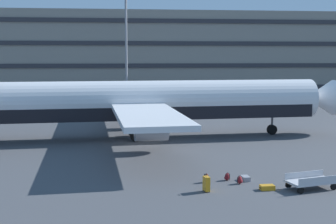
{
  "coord_description": "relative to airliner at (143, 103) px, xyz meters",
  "views": [
    {
      "loc": [
        -1.9,
        -37.86,
        7.12
      ],
      "look_at": [
        1.74,
        -3.84,
        3.0
      ],
      "focal_mm": 49.52,
      "sensor_mm": 36.0,
      "label": 1
    }
  ],
  "objects": [
    {
      "name": "backpack_upright",
      "position": [
        4.64,
        -15.11,
        -2.92
      ],
      "size": [
        0.37,
        0.38,
        0.49
      ],
      "color": "maroon",
      "rests_on": "ground_plane"
    },
    {
      "name": "suitcase_large",
      "position": [
        5.79,
        -16.41,
        -3.0
      ],
      "size": [
        0.8,
        0.48,
        0.26
      ],
      "color": "orange",
      "rests_on": "ground_plane"
    },
    {
      "name": "backpack_silver",
      "position": [
        4.09,
        -14.3,
        -2.92
      ],
      "size": [
        0.32,
        0.35,
        0.49
      ],
      "color": "maroon",
      "rests_on": "ground_plane"
    },
    {
      "name": "suitcase_scuffed",
      "position": [
        2.48,
        -16.39,
        -2.7
      ],
      "size": [
        0.34,
        0.5,
        0.95
      ],
      "color": "orange",
      "rests_on": "ground_plane"
    },
    {
      "name": "terminal_structure",
      "position": [
        -0.17,
        47.98,
        4.3
      ],
      "size": [
        171.94,
        19.96,
        14.87
      ],
      "color": "gray",
      "rests_on": "ground_plane"
    },
    {
      "name": "airliner",
      "position": [
        0.0,
        0.0,
        0.0
      ],
      "size": [
        35.96,
        29.07,
        10.23
      ],
      "color": "silver",
      "rests_on": "ground_plane"
    },
    {
      "name": "backpack_small",
      "position": [
        2.86,
        -14.59,
        -2.89
      ],
      "size": [
        0.31,
        0.33,
        0.55
      ],
      "color": "#592619",
      "rests_on": "ground_plane"
    },
    {
      "name": "baggage_cart",
      "position": [
        8.18,
        -16.52,
        -2.71
      ],
      "size": [
        3.37,
        1.87,
        0.82
      ],
      "color": "#B7B7BC",
      "rests_on": "ground_plane"
    },
    {
      "name": "ground_plane",
      "position": [
        -0.17,
        -2.0,
        -3.14
      ],
      "size": [
        600.0,
        600.0,
        0.0
      ],
      "primitive_type": "plane",
      "color": "#424449"
    },
    {
      "name": "light_mast_left",
      "position": [
        -0.8,
        33.04,
        8.75
      ],
      "size": [
        1.8,
        0.5,
        20.43
      ],
      "color": "gray",
      "rests_on": "ground_plane"
    },
    {
      "name": "suitcase_navy",
      "position": [
        5.13,
        -14.45,
        -3.0
      ],
      "size": [
        0.47,
        0.72,
        0.26
      ],
      "color": "gray",
      "rests_on": "ground_plane"
    }
  ]
}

